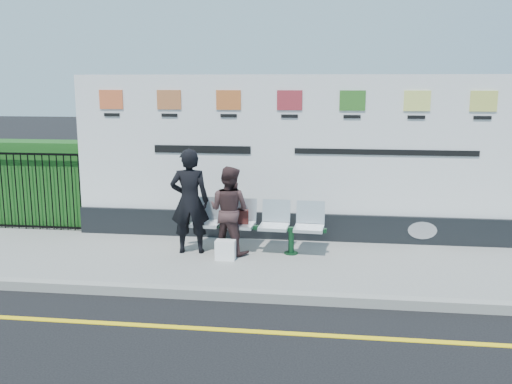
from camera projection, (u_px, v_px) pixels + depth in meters
ground at (224, 330)px, 6.99m from camera, size 80.00×80.00×0.00m
pavement at (252, 262)px, 9.41m from camera, size 14.00×3.00×0.12m
kerb at (238, 295)px, 7.95m from camera, size 14.00×0.18×0.14m
yellow_line at (224, 330)px, 6.99m from camera, size 14.00×0.10×0.01m
billboard at (289, 169)px, 10.40m from camera, size 8.00×0.30×3.00m
hedge at (41, 183)px, 11.57m from camera, size 2.35×0.70×1.70m
railing at (30, 191)px, 11.15m from camera, size 2.05×0.06×1.54m
bench at (257, 238)px, 9.75m from camera, size 2.29×0.71×0.49m
woman_left at (190, 201)px, 9.60m from camera, size 0.71×0.52×1.79m
woman_right at (229, 210)px, 9.59m from camera, size 0.88×0.78×1.49m
handbag_brown at (240, 217)px, 9.73m from camera, size 0.32×0.17×0.24m
carrier_bag_white at (225, 250)px, 9.34m from camera, size 0.32×0.19×0.32m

